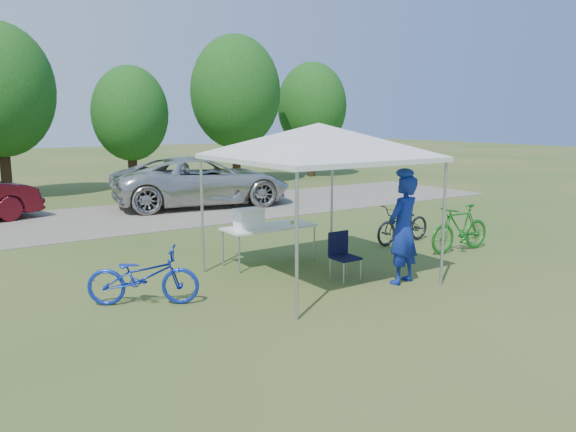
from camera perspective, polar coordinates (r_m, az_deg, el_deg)
name	(u,v)px	position (r m, az deg, el deg)	size (l,w,h in m)	color
ground	(317,278)	(10.04, 3.01, -6.34)	(100.00, 100.00, 0.00)	#2D5119
gravel_strip	(154,215)	(16.96, -13.50, 0.14)	(24.00, 5.00, 0.02)	gray
canopy	(319,127)	(9.64, 3.15, 8.97)	(4.53, 4.53, 3.00)	#A5A5AA
treeline	(82,98)	(22.43, -20.19, 11.17)	(24.89, 4.28, 6.30)	#382314
folding_table	(269,228)	(10.90, -1.91, -1.24)	(1.81, 0.75, 0.74)	white
folding_chair	(342,252)	(9.93, 5.51, -3.62)	(0.43, 0.45, 0.84)	black
cooler	(249,219)	(10.63, -4.00, -0.26)	(0.53, 0.36, 0.38)	white
ice_cream_cup	(292,222)	(11.12, 0.43, -0.64)	(0.07, 0.07, 0.05)	gold
cyclist	(403,230)	(9.75, 11.60, -1.38)	(0.68, 0.45, 1.87)	navy
bike_blue	(143,276)	(8.83, -14.49, -5.96)	(0.59, 1.68, 0.88)	#132CA6
bike_green	(460,228)	(12.45, 17.08, -1.21)	(0.47, 1.67, 1.00)	#186C1B
bike_dark	(403,224)	(13.00, 11.65, -0.81)	(0.58, 1.66, 0.87)	black
minivan	(202,181)	(18.29, -8.71, 3.52)	(2.61, 5.66, 1.57)	beige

